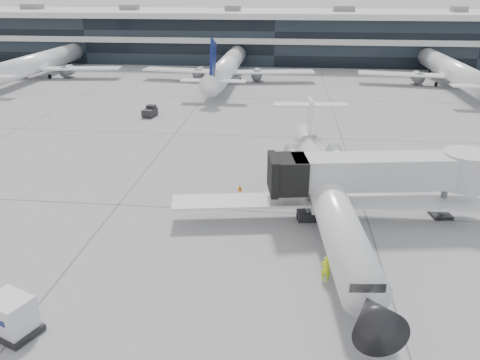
# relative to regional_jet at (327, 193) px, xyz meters

# --- Properties ---
(ground) EXTENTS (220.00, 220.00, 0.00)m
(ground) POSITION_rel_regional_jet_xyz_m (-6.76, 1.03, -2.31)
(ground) COLOR gray
(ground) RESTS_ON ground
(terminal) EXTENTS (170.00, 22.00, 10.00)m
(terminal) POSITION_rel_regional_jet_xyz_m (-6.76, 83.03, 2.69)
(terminal) COLOR black
(terminal) RESTS_ON ground
(bg_jet_left) EXTENTS (32.00, 40.00, 9.60)m
(bg_jet_left) POSITION_rel_regional_jet_xyz_m (-51.76, 56.03, -2.31)
(bg_jet_left) COLOR white
(bg_jet_left) RESTS_ON ground
(bg_jet_center) EXTENTS (32.00, 40.00, 9.60)m
(bg_jet_center) POSITION_rel_regional_jet_xyz_m (-14.76, 56.03, -2.31)
(bg_jet_center) COLOR white
(bg_jet_center) RESTS_ON ground
(bg_jet_right) EXTENTS (32.00, 40.00, 9.60)m
(bg_jet_right) POSITION_rel_regional_jet_xyz_m (25.24, 56.03, -2.31)
(bg_jet_right) COLOR white
(bg_jet_right) RESTS_ON ground
(regional_jet) EXTENTS (23.43, 29.27, 6.75)m
(regional_jet) POSITION_rel_regional_jet_xyz_m (0.00, 0.00, 0.00)
(regional_jet) COLOR white
(regional_jet) RESTS_ON ground
(jet_bridge) EXTENTS (16.37, 5.46, 5.26)m
(jet_bridge) POSITION_rel_regional_jet_xyz_m (4.55, 1.00, 1.53)
(jet_bridge) COLOR #A5A8AA
(jet_bridge) RESTS_ON ground
(ramp_worker) EXTENTS (0.65, 0.44, 1.74)m
(ramp_worker) POSITION_rel_regional_jet_xyz_m (-0.51, -7.97, -1.44)
(ramp_worker) COLOR #DDFF1A
(ramp_worker) RESTS_ON ground
(cargo_uld) EXTENTS (3.08, 2.72, 2.08)m
(cargo_uld) POSITION_rel_regional_jet_xyz_m (-16.82, -14.34, -1.26)
(cargo_uld) COLOR black
(cargo_uld) RESTS_ON ground
(traffic_cone) EXTENTS (0.41, 0.41, 0.57)m
(traffic_cone) POSITION_rel_regional_jet_xyz_m (-7.11, 5.03, -2.04)
(traffic_cone) COLOR #D75F0B
(traffic_cone) RESTS_ON ground
(far_tug) EXTENTS (1.78, 2.55, 1.49)m
(far_tug) POSITION_rel_regional_jet_xyz_m (-22.05, 28.67, -1.64)
(far_tug) COLOR black
(far_tug) RESTS_ON ground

